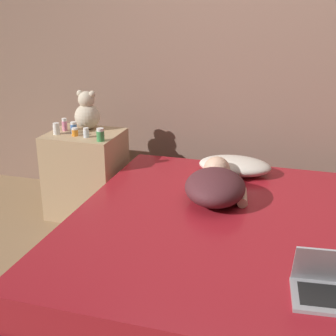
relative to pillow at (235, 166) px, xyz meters
name	(u,v)px	position (x,y,z in m)	size (l,w,h in m)	color
ground_plane	(226,289)	(0.09, -0.74, -0.50)	(12.00, 12.00, 0.00)	#937551
wall_back	(264,40)	(0.09, 0.52, 0.80)	(8.00, 0.06, 2.60)	#846656
bed	(228,256)	(0.09, -0.74, -0.28)	(1.78, 1.95, 0.44)	#2D2319
nightstand	(86,174)	(-1.12, -0.03, -0.17)	(0.53, 0.46, 0.65)	tan
pillow	(235,166)	(0.00, 0.00, 0.00)	(0.50, 0.31, 0.12)	beige
person_lying	(216,184)	(-0.04, -0.45, 0.03)	(0.43, 0.66, 0.19)	#4C2328
laptop	(332,286)	(0.60, -1.30, -0.01)	(0.34, 0.26, 0.22)	#9E9EA3
teddy_bear	(87,112)	(-1.14, 0.09, 0.28)	(0.19, 0.19, 0.29)	beige
bottle_clear	(86,133)	(-1.05, -0.12, 0.18)	(0.04, 0.04, 0.07)	silver
bottle_white	(56,129)	(-1.30, -0.11, 0.19)	(0.05, 0.05, 0.08)	white
bottle_pink	(65,125)	(-1.29, -0.01, 0.20)	(0.04, 0.04, 0.09)	pink
bottle_green	(100,135)	(-0.92, -0.18, 0.19)	(0.05, 0.05, 0.09)	#3D8E4C
bottle_blue	(74,128)	(-1.19, -0.05, 0.19)	(0.05, 0.05, 0.08)	#3866B2
bottle_orange	(75,132)	(-1.15, -0.11, 0.18)	(0.05, 0.05, 0.06)	orange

